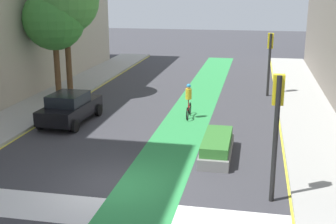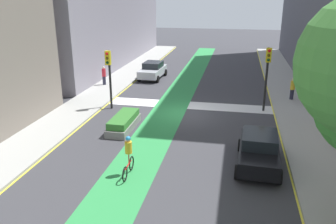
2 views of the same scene
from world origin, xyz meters
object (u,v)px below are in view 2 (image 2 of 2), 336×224
object	(u,v)px
traffic_signal_near_right	(109,69)
pedestrian_sidewalk_left_a	(292,88)
traffic_signal_near_left	(267,68)
pedestrian_sidewalk_right_a	(104,75)
car_black_left_far	(259,150)
cyclist_in_lane	(128,155)
car_silver_right_near	(153,70)
median_planter	(124,123)

from	to	relation	value
traffic_signal_near_right	pedestrian_sidewalk_left_a	size ratio (longest dim) A/B	2.51
traffic_signal_near_left	pedestrian_sidewalk_right_a	size ratio (longest dim) A/B	2.73
car_black_left_far	pedestrian_sidewalk_right_a	world-z (taller)	pedestrian_sidewalk_right_a
cyclist_in_lane	pedestrian_sidewalk_right_a	world-z (taller)	cyclist_in_lane
car_silver_right_near	pedestrian_sidewalk_right_a	size ratio (longest dim) A/B	2.63
traffic_signal_near_right	cyclist_in_lane	distance (m)	9.94
car_silver_right_near	car_black_left_far	size ratio (longest dim) A/B	1.00
car_silver_right_near	traffic_signal_near_left	bearing A→B (deg)	140.83
pedestrian_sidewalk_left_a	cyclist_in_lane	bearing A→B (deg)	56.74
car_black_left_far	cyclist_in_lane	size ratio (longest dim) A/B	2.30
traffic_signal_near_right	car_black_left_far	distance (m)	12.17
traffic_signal_near_right	median_planter	size ratio (longest dim) A/B	1.19
car_silver_right_near	pedestrian_sidewalk_left_a	world-z (taller)	pedestrian_sidewalk_left_a
traffic_signal_near_left	cyclist_in_lane	size ratio (longest dim) A/B	2.38
traffic_signal_near_left	car_silver_right_near	xyz separation A→B (m)	(9.92, -8.08, -2.29)
traffic_signal_near_left	car_silver_right_near	size ratio (longest dim) A/B	1.03
car_black_left_far	median_planter	world-z (taller)	car_black_left_far
car_black_left_far	median_planter	xyz separation A→B (m)	(7.78, -3.26, -0.40)
traffic_signal_near_left	pedestrian_sidewalk_left_a	size ratio (longest dim) A/B	2.68
car_black_left_far	traffic_signal_near_right	bearing A→B (deg)	-34.42
traffic_signal_near_right	car_silver_right_near	distance (m)	9.90
traffic_signal_near_right	cyclist_in_lane	size ratio (longest dim) A/B	2.23
car_black_left_far	pedestrian_sidewalk_left_a	distance (m)	11.64
car_silver_right_near	median_planter	world-z (taller)	car_silver_right_near
car_black_left_far	cyclist_in_lane	world-z (taller)	cyclist_in_lane
car_silver_right_near	pedestrian_sidewalk_left_a	bearing A→B (deg)	156.94
cyclist_in_lane	pedestrian_sidewalk_right_a	xyz separation A→B (m)	(6.88, -14.74, 0.00)
car_black_left_far	pedestrian_sidewalk_right_a	size ratio (longest dim) A/B	2.63
car_silver_right_near	median_planter	size ratio (longest dim) A/B	1.23
median_planter	car_silver_right_near	bearing A→B (deg)	-83.90
car_silver_right_near	pedestrian_sidewalk_right_a	xyz separation A→B (m)	(3.48, 3.75, 0.17)
median_planter	pedestrian_sidewalk_right_a	bearing A→B (deg)	-62.55
pedestrian_sidewalk_left_a	car_black_left_far	bearing A→B (deg)	75.28
traffic_signal_near_right	cyclist_in_lane	bearing A→B (deg)	114.89
pedestrian_sidewalk_right_a	median_planter	size ratio (longest dim) A/B	0.47
traffic_signal_near_right	median_planter	world-z (taller)	traffic_signal_near_right
traffic_signal_near_right	cyclist_in_lane	xyz separation A→B (m)	(-4.10, 8.85, -1.93)
traffic_signal_near_left	car_black_left_far	world-z (taller)	traffic_signal_near_left
pedestrian_sidewalk_right_a	median_planter	world-z (taller)	pedestrian_sidewalk_right_a
pedestrian_sidewalk_left_a	traffic_signal_near_left	bearing A→B (deg)	52.79
car_black_left_far	cyclist_in_lane	distance (m)	6.15
car_silver_right_near	pedestrian_sidewalk_left_a	size ratio (longest dim) A/B	2.59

